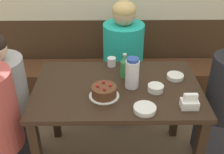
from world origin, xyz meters
The scene contains 12 objects.
bench_seat centered at (0.00, 0.83, 0.24)m, with size 2.12×0.38×0.47m.
dining_table centered at (0.00, 0.00, 0.66)m, with size 1.20×0.77×0.77m.
birthday_cake centered at (-0.09, -0.12, 0.81)m, with size 0.21×0.21×0.10m.
water_pitcher centered at (0.10, 0.00, 0.88)m, with size 0.10×0.10×0.23m.
soju_bottle centered at (0.06, 0.14, 0.86)m, with size 0.06×0.06×0.19m.
napkin_holder centered at (0.46, -0.25, 0.81)m, with size 0.11×0.08×0.11m.
bowl_soup_white centered at (0.17, -0.29, 0.79)m, with size 0.15×0.15×0.03m.
bowl_rice_small centered at (0.27, -0.06, 0.80)m, with size 0.11×0.11×0.04m.
bowl_side_dish centered at (0.44, 0.11, 0.79)m, with size 0.13×0.13×0.03m.
glass_water_tall centered at (-0.04, 0.31, 0.81)m, with size 0.07×0.07×0.07m.
person_pale_blue_shirt centered at (0.07, 0.64, 0.60)m, with size 0.37×0.37×1.21m.
person_grey_tee centered at (-0.86, 0.06, 0.57)m, with size 0.37×0.37×1.16m.
Camera 1 is at (-0.06, -1.70, 1.88)m, focal length 45.00 mm.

